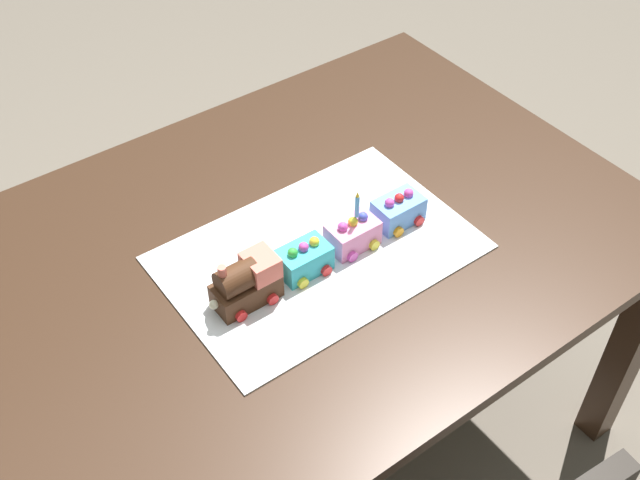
{
  "coord_description": "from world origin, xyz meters",
  "views": [
    {
      "loc": [
        -0.64,
        -0.93,
        1.84
      ],
      "look_at": [
        0.0,
        -0.06,
        0.77
      ],
      "focal_mm": 43.72,
      "sensor_mm": 36.0,
      "label": 1
    }
  ],
  "objects_px": {
    "birthday_candle": "(357,205)",
    "cake_locomotive": "(246,282)",
    "dining_table": "(303,273)",
    "cake_car_hopper_bubblegum": "(352,234)",
    "cake_car_caboose_sky_blue": "(398,210)",
    "cake_car_tanker_turquoise": "(304,259)"
  },
  "relations": [
    {
      "from": "dining_table",
      "to": "cake_car_caboose_sky_blue",
      "type": "distance_m",
      "value": 0.24
    },
    {
      "from": "cake_locomotive",
      "to": "birthday_candle",
      "type": "relative_size",
      "value": 2.22
    },
    {
      "from": "cake_car_hopper_bubblegum",
      "to": "birthday_candle",
      "type": "bearing_deg",
      "value": 0.0
    },
    {
      "from": "cake_car_caboose_sky_blue",
      "to": "birthday_candle",
      "type": "height_order",
      "value": "birthday_candle"
    },
    {
      "from": "dining_table",
      "to": "cake_car_tanker_turquoise",
      "type": "height_order",
      "value": "cake_car_tanker_turquoise"
    },
    {
      "from": "birthday_candle",
      "to": "cake_locomotive",
      "type": "bearing_deg",
      "value": 180.0
    },
    {
      "from": "cake_car_tanker_turquoise",
      "to": "dining_table",
      "type": "bearing_deg",
      "value": 56.73
    },
    {
      "from": "dining_table",
      "to": "birthday_candle",
      "type": "xyz_separation_m",
      "value": [
        0.07,
        -0.08,
        0.21
      ]
    },
    {
      "from": "cake_car_tanker_turquoise",
      "to": "birthday_candle",
      "type": "relative_size",
      "value": 1.59
    },
    {
      "from": "cake_car_hopper_bubblegum",
      "to": "cake_car_caboose_sky_blue",
      "type": "relative_size",
      "value": 1.0
    },
    {
      "from": "cake_car_hopper_bubblegum",
      "to": "birthday_candle",
      "type": "distance_m",
      "value": 0.07
    },
    {
      "from": "cake_car_hopper_bubblegum",
      "to": "cake_car_caboose_sky_blue",
      "type": "bearing_deg",
      "value": 0.0
    },
    {
      "from": "dining_table",
      "to": "cake_car_caboose_sky_blue",
      "type": "bearing_deg",
      "value": -23.24
    },
    {
      "from": "dining_table",
      "to": "cake_locomotive",
      "type": "height_order",
      "value": "cake_locomotive"
    },
    {
      "from": "dining_table",
      "to": "cake_locomotive",
      "type": "relative_size",
      "value": 10.0
    },
    {
      "from": "cake_locomotive",
      "to": "cake_car_caboose_sky_blue",
      "type": "bearing_deg",
      "value": -0.0
    },
    {
      "from": "cake_car_tanker_turquoise",
      "to": "cake_car_caboose_sky_blue",
      "type": "relative_size",
      "value": 1.0
    },
    {
      "from": "cake_locomotive",
      "to": "cake_car_caboose_sky_blue",
      "type": "xyz_separation_m",
      "value": [
        0.36,
        -0.0,
        -0.02
      ]
    },
    {
      "from": "dining_table",
      "to": "cake_car_hopper_bubblegum",
      "type": "relative_size",
      "value": 14.0
    },
    {
      "from": "cake_car_tanker_turquoise",
      "to": "cake_car_hopper_bubblegum",
      "type": "relative_size",
      "value": 1.0
    },
    {
      "from": "cake_car_caboose_sky_blue",
      "to": "birthday_candle",
      "type": "xyz_separation_m",
      "value": [
        -0.11,
        0.0,
        0.07
      ]
    },
    {
      "from": "dining_table",
      "to": "birthday_candle",
      "type": "distance_m",
      "value": 0.24
    }
  ]
}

